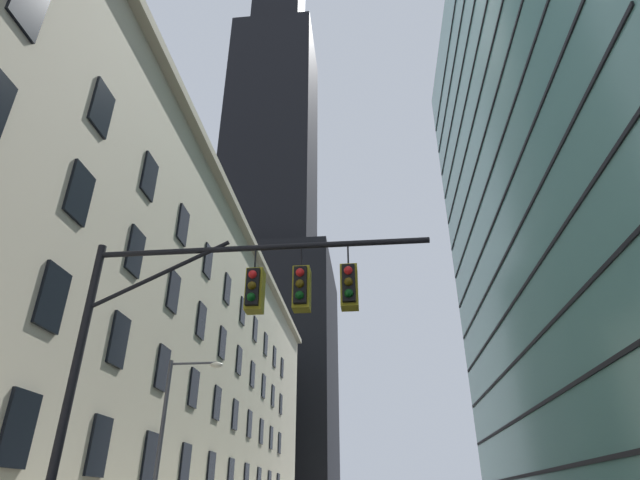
# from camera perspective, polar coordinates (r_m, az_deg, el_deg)

# --- Properties ---
(station_building) EXTENTS (17.09, 71.57, 24.16)m
(station_building) POSITION_cam_1_polar(r_m,az_deg,el_deg) (42.83, -21.14, -12.08)
(station_building) COLOR #B2A88E
(station_building) RESTS_ON ground
(dark_skyscraper) EXTENTS (28.16, 28.16, 214.64)m
(dark_skyscraper) POSITION_cam_1_polar(r_m,az_deg,el_deg) (117.00, -5.65, 5.38)
(dark_skyscraper) COLOR black
(dark_skyscraper) RESTS_ON ground
(glass_office_midrise) EXTENTS (16.63, 47.69, 58.26)m
(glass_office_midrise) POSITION_cam_1_polar(r_m,az_deg,el_deg) (50.98, 27.52, 8.26)
(glass_office_midrise) COLOR slate
(glass_office_midrise) RESTS_ON ground
(traffic_signal_mast) EXTENTS (8.27, 0.63, 7.56)m
(traffic_signal_mast) POSITION_cam_1_polar(r_m,az_deg,el_deg) (11.95, -9.67, -8.58)
(traffic_signal_mast) COLOR black
(traffic_signal_mast) RESTS_ON sidewalk_left
(street_lamppost) EXTENTS (2.40, 0.32, 7.40)m
(street_lamppost) POSITION_cam_1_polar(r_m,az_deg,el_deg) (23.09, -16.38, -19.93)
(street_lamppost) COLOR #47474C
(street_lamppost) RESTS_ON sidewalk_left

